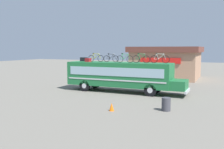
# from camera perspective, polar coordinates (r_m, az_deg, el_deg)

# --- Properties ---
(ground_plane) EXTENTS (120.00, 120.00, 0.00)m
(ground_plane) POSITION_cam_1_polar(r_m,az_deg,el_deg) (24.85, 1.53, -3.89)
(ground_plane) COLOR slate
(bus) EXTENTS (11.74, 2.59, 2.88)m
(bus) POSITION_cam_1_polar(r_m,az_deg,el_deg) (24.52, 2.07, -0.05)
(bus) COLOR #1E6B38
(bus) RESTS_ON ground
(luggage_bag_1) EXTENTS (0.75, 0.34, 0.41)m
(luggage_bag_1) POSITION_cam_1_polar(r_m,az_deg,el_deg) (26.71, -6.38, 3.42)
(luggage_bag_1) COLOR black
(luggage_bag_1) RESTS_ON bus
(luggage_bag_2) EXTENTS (0.47, 0.55, 0.35)m
(luggage_bag_2) POSITION_cam_1_polar(r_m,az_deg,el_deg) (25.75, -5.42, 3.28)
(luggage_bag_2) COLOR maroon
(luggage_bag_2) RESTS_ON bus
(rooftop_bicycle_1) EXTENTS (1.73, 0.44, 0.89)m
(rooftop_bicycle_1) POSITION_cam_1_polar(r_m,az_deg,el_deg) (25.69, -3.67, 3.73)
(rooftop_bicycle_1) COLOR black
(rooftop_bicycle_1) RESTS_ON bus
(rooftop_bicycle_2) EXTENTS (1.62, 0.44, 0.87)m
(rooftop_bicycle_2) POSITION_cam_1_polar(r_m,az_deg,el_deg) (24.96, -0.23, 3.65)
(rooftop_bicycle_2) COLOR black
(rooftop_bicycle_2) RESTS_ON bus
(rooftop_bicycle_3) EXTENTS (1.69, 0.44, 0.90)m
(rooftop_bicycle_3) POSITION_cam_1_polar(r_m,az_deg,el_deg) (23.91, 2.92, 3.58)
(rooftop_bicycle_3) COLOR black
(rooftop_bicycle_3) RESTS_ON bus
(rooftop_bicycle_4) EXTENTS (1.68, 0.44, 0.92)m
(rooftop_bicycle_4) POSITION_cam_1_polar(r_m,az_deg,el_deg) (23.52, 6.59, 3.53)
(rooftop_bicycle_4) COLOR black
(rooftop_bicycle_4) RESTS_ON bus
(rooftop_bicycle_5) EXTENTS (1.80, 0.44, 0.93)m
(rooftop_bicycle_5) POSITION_cam_1_polar(r_m,az_deg,el_deg) (23.50, 10.74, 3.47)
(rooftop_bicycle_5) COLOR black
(rooftop_bicycle_5) RESTS_ON bus
(roadside_building) EXTENTS (9.45, 8.46, 4.47)m
(roadside_building) POSITION_cam_1_polar(r_m,az_deg,el_deg) (37.11, 12.20, 2.76)
(roadside_building) COLOR tan
(roadside_building) RESTS_ON ground
(trash_bin) EXTENTS (0.60, 0.60, 0.91)m
(trash_bin) POSITION_cam_1_polar(r_m,az_deg,el_deg) (17.59, 12.12, -6.58)
(trash_bin) COLOR #3F3F47
(trash_bin) RESTS_ON ground
(traffic_cone) EXTENTS (0.33, 0.33, 0.54)m
(traffic_cone) POSITION_cam_1_polar(r_m,az_deg,el_deg) (17.23, -0.09, -7.34)
(traffic_cone) COLOR orange
(traffic_cone) RESTS_ON ground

